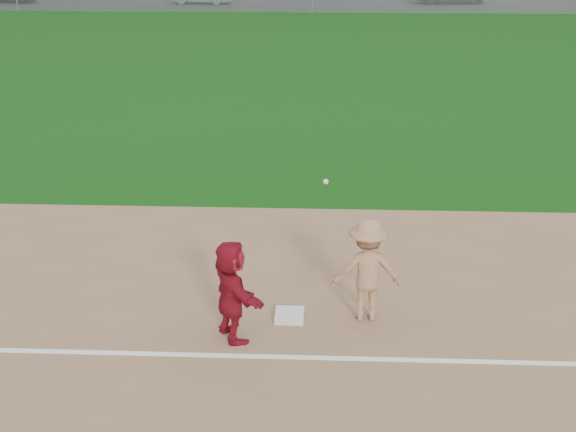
{
  "coord_description": "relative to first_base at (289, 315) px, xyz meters",
  "views": [
    {
      "loc": [
        0.48,
        -9.72,
        5.99
      ],
      "look_at": [
        0.0,
        1.5,
        1.3
      ],
      "focal_mm": 45.0,
      "sensor_mm": 36.0,
      "label": 1
    }
  ],
  "objects": [
    {
      "name": "foul_line",
      "position": [
        -0.07,
        -1.11,
        -0.05
      ],
      "size": [
        60.0,
        0.1,
        0.01
      ],
      "primitive_type": "cube",
      "color": "white",
      "rests_on": "infield_dirt"
    },
    {
      "name": "ground",
      "position": [
        -0.07,
        -0.31,
        -0.07
      ],
      "size": [
        160.0,
        160.0,
        0.0
      ],
      "primitive_type": "plane",
      "color": "#0F420C",
      "rests_on": "ground"
    },
    {
      "name": "base_runner",
      "position": [
        -0.84,
        -0.59,
        0.75
      ],
      "size": [
        1.11,
        1.54,
        1.6
      ],
      "primitive_type": "imported",
      "rotation": [
        0.0,
        0.0,
        2.06
      ],
      "color": "maroon",
      "rests_on": "infield_dirt"
    },
    {
      "name": "first_base",
      "position": [
        0.0,
        0.0,
        0.0
      ],
      "size": [
        0.46,
        0.46,
        0.1
      ],
      "primitive_type": "cube",
      "rotation": [
        0.0,
        0.0,
        -0.01
      ],
      "color": "silver",
      "rests_on": "infield_dirt"
    },
    {
      "name": "first_base_play",
      "position": [
        1.21,
        0.08,
        0.8
      ],
      "size": [
        1.29,
        0.73,
        2.44
      ],
      "color": "gray",
      "rests_on": "infield_dirt"
    },
    {
      "name": "parking_asphalt",
      "position": [
        -0.07,
        45.69,
        -0.07
      ],
      "size": [
        120.0,
        10.0,
        0.01
      ],
      "primitive_type": "cube",
      "color": "black",
      "rests_on": "ground"
    }
  ]
}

